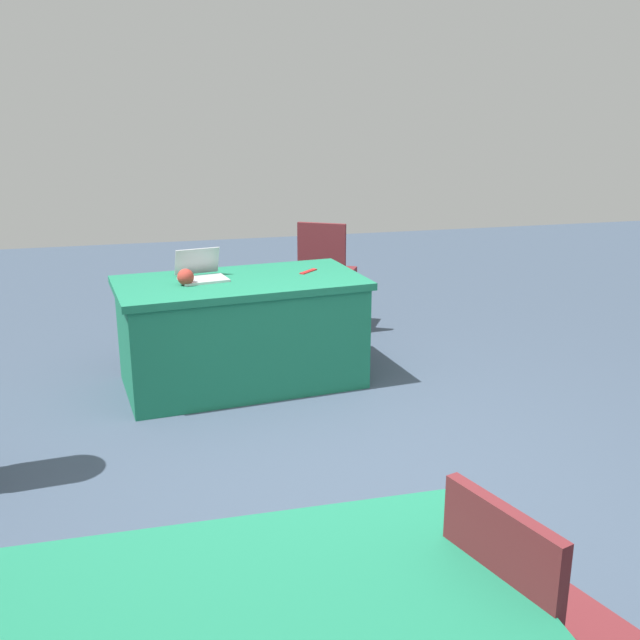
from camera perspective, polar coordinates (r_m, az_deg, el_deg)
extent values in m
plane|color=#3D4C60|center=(4.17, 1.80, -11.84)|extent=(14.40, 14.40, 0.00)
cube|color=#1E7A56|center=(5.23, -6.13, 2.83)|extent=(1.79, 1.06, 0.05)
cube|color=#1E7A56|center=(5.34, -6.00, -1.18)|extent=(1.72, 1.01, 0.72)
cube|color=#1E7A56|center=(2.01, -10.10, -21.96)|extent=(1.76, 0.85, 0.05)
cylinder|color=#9E9993|center=(6.89, -0.56, 1.91)|extent=(0.03, 0.03, 0.46)
cylinder|color=#9E9993|center=(6.80, 2.52, 1.69)|extent=(0.03, 0.03, 0.46)
cylinder|color=#9E9993|center=(6.54, -1.46, 1.09)|extent=(0.03, 0.03, 0.46)
cylinder|color=#9E9993|center=(6.45, 1.77, 0.85)|extent=(0.03, 0.03, 0.46)
cube|color=maroon|center=(6.60, 0.58, 3.57)|extent=(0.60, 0.60, 0.06)
cube|color=maroon|center=(6.36, 0.12, 5.41)|extent=(0.38, 0.24, 0.45)
cube|color=maroon|center=(2.46, 16.66, -21.94)|extent=(0.55, 0.55, 0.06)
cube|color=maroon|center=(2.18, 13.50, -18.79)|extent=(0.16, 0.41, 0.45)
cube|color=silver|center=(5.22, -8.89, 3.07)|extent=(0.35, 0.28, 0.02)
cube|color=#B7B7BC|center=(5.34, -9.37, 4.46)|extent=(0.32, 0.13, 0.19)
sphere|color=#B2382D|center=(5.11, -10.22, 3.25)|extent=(0.11, 0.11, 0.11)
cube|color=red|center=(5.42, -0.90, 3.73)|extent=(0.16, 0.15, 0.01)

